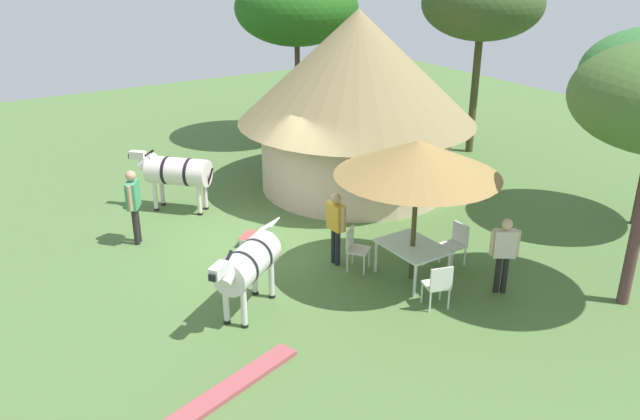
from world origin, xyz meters
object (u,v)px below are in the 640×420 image
guest_behind_table (504,249)px  patio_chair_near_lawn (456,241)px  acacia_tree_right_background (483,4)px  patio_dining_table (412,249)px  thatched_hut (357,93)px  zebra_nearest_camera (247,265)px  zebra_by_umbrella (176,172)px  patio_chair_east_end (355,246)px  guest_beside_umbrella (336,222)px  shade_umbrella (418,158)px  acacia_tree_far_lawn (297,8)px  patio_chair_near_hut (438,284)px  striped_lounge_chair (259,235)px  standing_watcher (133,200)px

guest_behind_table → patio_chair_near_lawn: bearing=-59.9°
guest_behind_table → acacia_tree_right_background: 9.88m
patio_dining_table → acacia_tree_right_background: size_ratio=0.24×
thatched_hut → zebra_nearest_camera: thatched_hut is taller
guest_behind_table → zebra_by_umbrella: size_ratio=0.87×
patio_chair_east_end → guest_beside_umbrella: 0.63m
patio_chair_east_end → acacia_tree_right_background: size_ratio=0.16×
patio_chair_near_lawn → shade_umbrella: bearing=90.0°
thatched_hut → patio_dining_table: size_ratio=4.70×
patio_chair_near_lawn → acacia_tree_right_background: size_ratio=0.16×
acacia_tree_far_lawn → patio_chair_near_lawn: bearing=-10.6°
shade_umbrella → patio_chair_near_hut: (1.16, -0.33, -2.05)m
shade_umbrella → striped_lounge_chair: bearing=-147.3°
standing_watcher → acacia_tree_far_lawn: 9.41m
striped_lounge_chair → patio_chair_east_end: bearing=-101.3°
patio_chair_east_end → zebra_by_umbrella: size_ratio=0.50×
shade_umbrella → zebra_nearest_camera: (-0.62, -3.36, -1.60)m
patio_chair_east_end → zebra_by_umbrella: bearing=-106.7°
guest_beside_umbrella → zebra_nearest_camera: (0.74, -2.42, 0.01)m
shade_umbrella → standing_watcher: 6.40m
patio_chair_east_end → zebra_by_umbrella: 5.40m
acacia_tree_right_background → acacia_tree_far_lawn: size_ratio=1.03×
patio_chair_near_hut → standing_watcher: 6.95m
thatched_hut → patio_dining_table: (4.98, -2.09, -1.95)m
patio_dining_table → zebra_by_umbrella: 6.55m
standing_watcher → striped_lounge_chair: 2.88m
patio_dining_table → patio_chair_east_end: size_ratio=1.51×
striped_lounge_chair → guest_behind_table: bearing=-96.4°
patio_dining_table → patio_chair_east_end: 1.22m
shade_umbrella → striped_lounge_chair: 4.25m
shade_umbrella → acacia_tree_right_background: 9.26m
patio_dining_table → patio_chair_near_hut: patio_chair_near_hut is taller
patio_dining_table → patio_chair_near_lawn: size_ratio=1.51×
shade_umbrella → guest_behind_table: size_ratio=2.05×
acacia_tree_far_lawn → patio_chair_near_hut: bearing=-17.2°
patio_chair_near_hut → guest_behind_table: 1.52m
patio_chair_near_lawn → zebra_by_umbrella: 7.13m
shade_umbrella → guest_beside_umbrella: size_ratio=2.00×
acacia_tree_right_background → acacia_tree_far_lawn: acacia_tree_right_background is taller
patio_chair_east_end → guest_beside_umbrella: guest_beside_umbrella is taller
striped_lounge_chair → acacia_tree_far_lawn: (-6.68, 4.94, 4.09)m
thatched_hut → patio_chair_near_hut: size_ratio=7.07×
patio_chair_near_hut → guest_beside_umbrella: guest_beside_umbrella is taller
shade_umbrella → patio_chair_near_lawn: size_ratio=3.56×
thatched_hut → guest_beside_umbrella: thatched_hut is taller
shade_umbrella → patio_chair_east_end: 2.38m
zebra_by_umbrella → acacia_tree_far_lawn: size_ratio=0.32×
guest_beside_umbrella → acacia_tree_right_background: size_ratio=0.28×
standing_watcher → zebra_nearest_camera: 4.07m
shade_umbrella → guest_behind_table: bearing=39.3°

